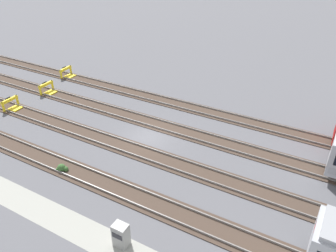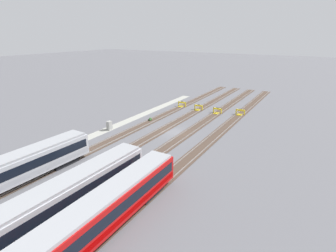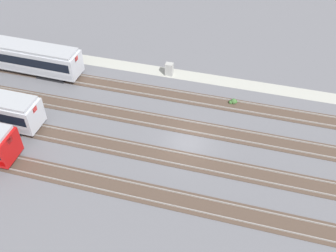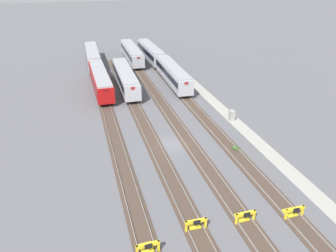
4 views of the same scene
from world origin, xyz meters
name	(u,v)px [view 3 (image 3 of 4)]	position (x,y,z in m)	size (l,w,h in m)	color
ground_plane	(188,143)	(0.00, 0.00, 0.00)	(400.00, 400.00, 0.00)	#5B5B60
service_walkway	(209,79)	(0.00, -11.22, 0.00)	(54.00, 2.00, 0.01)	#9E9E93
rail_track_nearest	(202,100)	(0.00, -7.01, 0.04)	(90.00, 2.23, 0.21)	#47382D
rail_track_near_inner	(193,127)	(0.00, -2.34, 0.04)	(90.00, 2.24, 0.21)	#47382D
rail_track_middle	(182,160)	(0.00, 2.34, 0.04)	(90.00, 2.24, 0.21)	#47382D
rail_track_far_inner	(169,198)	(0.00, 7.01, 0.04)	(90.00, 2.23, 0.21)	#47382D
subway_car_back_row_leftmost	(10,54)	(23.64, -7.06, 2.04)	(18.06, 3.23, 3.70)	#ADAFB7
electrical_cabinet	(169,69)	(4.82, -10.81, 0.80)	(0.90, 0.73, 1.60)	#9E9E99
weed_clump	(233,102)	(-3.42, -7.40, 0.24)	(0.92, 0.70, 0.64)	#38602D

